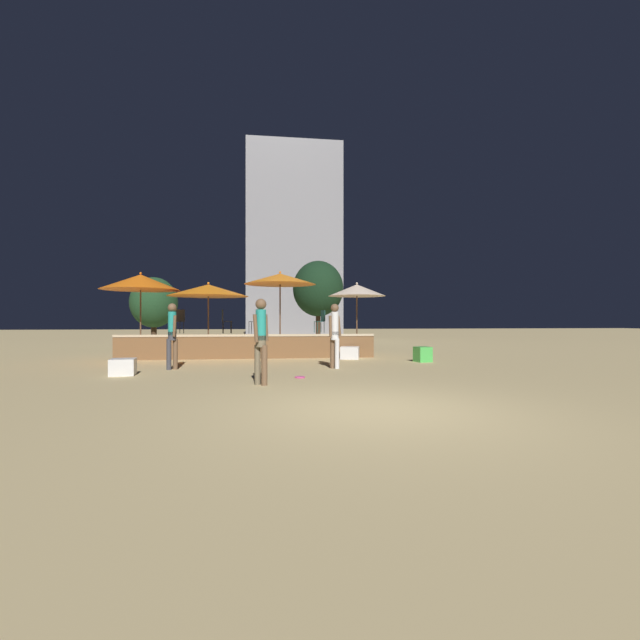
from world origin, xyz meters
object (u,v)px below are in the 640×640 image
patio_umbrella_2 (208,290)px  cube_seat_0 (350,353)px  patio_umbrella_3 (280,279)px  bistro_chair_1 (321,319)px  bistro_chair_2 (179,319)px  background_tree_0 (318,289)px  patio_umbrella_0 (357,290)px  frisbee_disc (300,377)px  cube_seat_2 (423,354)px  background_tree_1 (154,303)px  person_2 (261,337)px  patio_umbrella_1 (141,282)px  person_0 (335,333)px  bistro_chair_3 (257,319)px  person_1 (172,333)px  cube_seat_1 (123,367)px  bistro_chair_0 (225,319)px

patio_umbrella_2 → cube_seat_0: (4.95, -0.63, -2.20)m
patio_umbrella_3 → bistro_chair_1: patio_umbrella_3 is taller
bistro_chair_2 → background_tree_0: bearing=-165.2°
patio_umbrella_0 → frisbee_disc: (-2.62, -5.58, -2.47)m
patio_umbrella_0 → frisbee_disc: 6.64m
cube_seat_2 → cube_seat_0: bearing=147.2°
bistro_chair_1 → bistro_chair_2: bearing=-103.2°
cube_seat_2 → background_tree_1: 14.37m
cube_seat_2 → person_2: bearing=-140.3°
patio_umbrella_1 → bistro_chair_1: patio_umbrella_1 is taller
person_2 → background_tree_0: bearing=-64.6°
cube_seat_2 → patio_umbrella_2: bearing=164.2°
person_2 → background_tree_0: 16.42m
person_0 → cube_seat_0: bearing=122.9°
patio_umbrella_3 → bistro_chair_2: bearing=163.9°
person_0 → bistro_chair_3: bearing=172.5°
patio_umbrella_1 → cube_seat_0: patio_umbrella_1 is taller
patio_umbrella_3 → background_tree_0: bearing=74.5°
person_1 → background_tree_0: (5.73, 12.75, 2.20)m
bistro_chair_2 → frisbee_disc: 7.81m
patio_umbrella_2 → bistro_chair_2: patio_umbrella_2 is taller
cube_seat_2 → frisbee_disc: bearing=-142.3°
patio_umbrella_1 → person_1: size_ratio=1.64×
patio_umbrella_1 → patio_umbrella_3: bearing=2.9°
frisbee_disc → cube_seat_0: bearing=65.3°
cube_seat_1 → background_tree_1: background_tree_1 is taller
patio_umbrella_1 → bistro_chair_3: (3.93, 0.50, -1.25)m
patio_umbrella_1 → person_2: bearing=-56.6°
patio_umbrella_1 → background_tree_1: (-1.37, 7.47, -0.40)m
cube_seat_2 → frisbee_disc: cube_seat_2 is taller
patio_umbrella_0 → person_0: (-1.47, -3.74, -1.47)m
patio_umbrella_0 → patio_umbrella_2: size_ratio=0.99×
patio_umbrella_0 → person_0: patio_umbrella_0 is taller
patio_umbrella_0 → person_2: patio_umbrella_0 is taller
patio_umbrella_1 → background_tree_0: size_ratio=0.62×
cube_seat_2 → patio_umbrella_0: bearing=127.4°
patio_umbrella_2 → patio_umbrella_3: (2.53, 0.12, 0.44)m
cube_seat_2 → background_tree_0: (-1.96, 11.58, 2.97)m
cube_seat_0 → person_2: size_ratio=0.43×
cube_seat_2 → background_tree_1: (-10.72, 9.36, 2.02)m
cube_seat_0 → background_tree_0: background_tree_0 is taller
bistro_chair_3 → cube_seat_2: bearing=82.6°
person_1 → background_tree_1: background_tree_1 is taller
patio_umbrella_2 → cube_seat_1: 5.07m
patio_umbrella_1 → cube_seat_1: bearing=-80.3°
patio_umbrella_3 → frisbee_disc: 6.18m
patio_umbrella_0 → bistro_chair_0: (-4.93, 0.92, -1.07)m
cube_seat_2 → person_2: (-5.24, -4.35, 0.76)m
person_2 → bistro_chair_3: bearing=-51.3°
patio_umbrella_0 → person_2: size_ratio=1.53×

